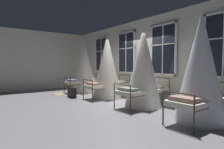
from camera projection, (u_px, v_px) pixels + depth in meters
ground at (123, 101)px, 7.26m from camera, size 20.14×20.14×0.00m
back_wall_with_windows at (144, 59)px, 7.86m from camera, size 11.07×0.10×3.35m
end_wall_left at (41, 60)px, 10.72m from camera, size 0.10×6.31×3.35m
window_bank at (142, 71)px, 7.82m from camera, size 7.50×0.10×2.88m
cot_first at (84, 68)px, 9.73m from camera, size 1.29×1.95×2.62m
cot_second at (107, 67)px, 8.04m from camera, size 1.29×1.96×2.75m
cot_third at (143, 68)px, 6.35m from camera, size 1.29×1.96×2.71m
cot_fourth at (201, 68)px, 4.64m from camera, size 1.29×1.96×2.76m
rug_first at (59, 94)px, 9.00m from camera, size 0.81×0.58×0.01m
suitcase_dark at (72, 92)px, 8.17m from camera, size 0.57×0.24×0.47m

